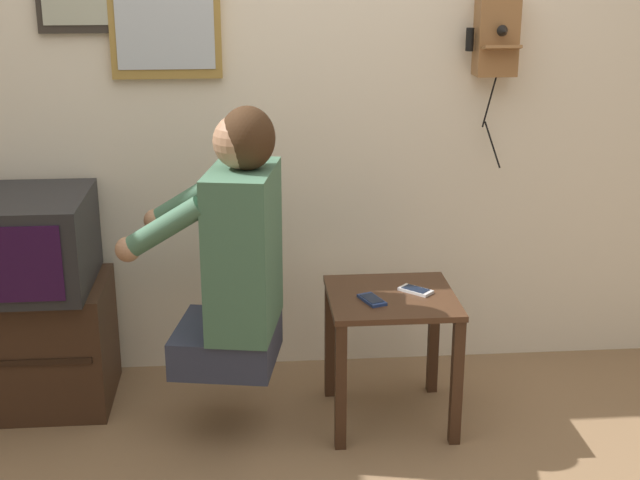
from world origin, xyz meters
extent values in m
cube|color=silver|center=(0.00, 1.10, 1.27)|extent=(6.80, 0.05, 2.55)
cube|color=#422819|center=(0.33, 0.55, 0.50)|extent=(0.47, 0.46, 0.02)
cube|color=#382215|center=(0.12, 0.35, 0.24)|extent=(0.04, 0.04, 0.49)
cube|color=#382215|center=(0.54, 0.35, 0.24)|extent=(0.04, 0.04, 0.49)
cube|color=#382215|center=(0.12, 0.76, 0.24)|extent=(0.04, 0.04, 0.49)
cube|color=#382215|center=(0.54, 0.76, 0.24)|extent=(0.04, 0.04, 0.49)
cube|color=#2D3347|center=(-0.28, 0.51, 0.36)|extent=(0.42, 0.44, 0.14)
cube|color=#426B51|center=(-0.21, 0.50, 0.72)|extent=(0.29, 0.43, 0.59)
sphere|color=#A37556|center=(-0.21, 0.50, 1.11)|extent=(0.19, 0.19, 0.19)
ellipsoid|color=#382314|center=(-0.19, 0.50, 1.12)|extent=(0.23, 0.23, 0.22)
cylinder|color=#426B51|center=(-0.48, 0.38, 0.85)|extent=(0.30, 0.13, 0.22)
cylinder|color=#426B51|center=(-0.42, 0.71, 0.85)|extent=(0.30, 0.13, 0.22)
sphere|color=#A37556|center=(-0.60, 0.40, 0.77)|extent=(0.09, 0.09, 0.09)
sphere|color=#A37556|center=(-0.54, 0.74, 0.77)|extent=(0.09, 0.09, 0.09)
cube|color=#382316|center=(-1.10, 0.81, 0.25)|extent=(0.69, 0.45, 0.50)
cube|color=black|center=(-1.10, 0.58, 0.27)|extent=(0.62, 0.01, 0.02)
cube|color=#232326|center=(-1.09, 0.79, 0.68)|extent=(0.59, 0.52, 0.36)
cube|color=olive|center=(0.80, 1.02, 1.41)|extent=(0.16, 0.11, 0.32)
cube|color=olive|center=(0.80, 0.94, 1.37)|extent=(0.15, 0.07, 0.03)
cone|color=black|center=(0.80, 0.92, 1.44)|extent=(0.04, 0.05, 0.04)
cylinder|color=black|center=(0.70, 1.02, 1.40)|extent=(0.03, 0.03, 0.09)
cylinder|color=black|center=(0.79, 1.01, 1.15)|extent=(0.04, 0.04, 0.22)
cylinder|color=black|center=(0.81, 1.01, 0.97)|extent=(0.07, 0.06, 0.19)
cube|color=navy|center=(0.25, 0.49, 0.52)|extent=(0.10, 0.14, 0.01)
cube|color=black|center=(0.25, 0.49, 0.52)|extent=(0.08, 0.11, 0.00)
cube|color=silver|center=(0.42, 0.57, 0.52)|extent=(0.13, 0.13, 0.01)
cube|color=black|center=(0.42, 0.57, 0.52)|extent=(0.11, 0.10, 0.00)
camera|label=1|loc=(-0.19, -2.50, 1.73)|focal=50.00mm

